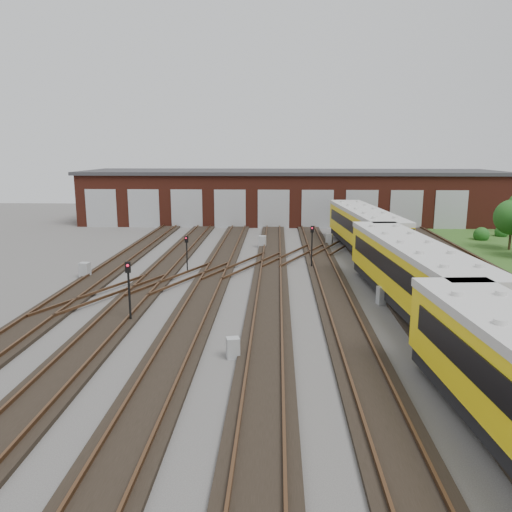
{
  "coord_description": "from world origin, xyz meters",
  "views": [
    {
      "loc": [
        -1.55,
        -22.92,
        8.76
      ],
      "look_at": [
        -2.92,
        8.96,
        2.0
      ],
      "focal_mm": 35.0,
      "sensor_mm": 36.0,
      "label": 1
    }
  ],
  "objects": [
    {
      "name": "ground",
      "position": [
        0.0,
        0.0,
        0.0
      ],
      "size": [
        120.0,
        120.0,
        0.0
      ],
      "primitive_type": "plane",
      "color": "#42403D",
      "rests_on": "ground"
    },
    {
      "name": "track_network",
      "position": [
        -0.17,
        0.59,
        0.11
      ],
      "size": [
        30.4,
        70.0,
        0.33
      ],
      "color": "black",
      "rests_on": "ground"
    },
    {
      "name": "maintenance_shed",
      "position": [
        -0.01,
        39.97,
        3.2
      ],
      "size": [
        51.0,
        12.5,
        6.35
      ],
      "color": "#562015",
      "rests_on": "ground"
    },
    {
      "name": "metro_train",
      "position": [
        6.0,
        4.32,
        2.11
      ],
      "size": [
        4.35,
        48.98,
        3.47
      ],
      "rotation": [
        0.0,
        0.0,
        0.08
      ],
      "color": "black",
      "rests_on": "ground"
    },
    {
      "name": "signal_mast_0",
      "position": [
        -9.14,
        1.46,
        2.08
      ],
      "size": [
        0.31,
        0.29,
        3.23
      ],
      "rotation": [
        0.0,
        0.0,
        0.2
      ],
      "color": "black",
      "rests_on": "ground"
    },
    {
      "name": "signal_mast_1",
      "position": [
        -8.11,
        12.35,
        1.75
      ],
      "size": [
        0.26,
        0.24,
        2.71
      ],
      "rotation": [
        0.0,
        0.0,
        -0.18
      ],
      "color": "black",
      "rests_on": "ground"
    },
    {
      "name": "signal_mast_2",
      "position": [
        1.06,
        14.01,
        2.08
      ],
      "size": [
        0.27,
        0.25,
        3.26
      ],
      "rotation": [
        0.0,
        0.0,
        -0.16
      ],
      "color": "black",
      "rests_on": "ground"
    },
    {
      "name": "signal_mast_3",
      "position": [
        6.85,
        12.04,
        2.27
      ],
      "size": [
        0.29,
        0.27,
        3.56
      ],
      "rotation": [
        0.0,
        0.0,
        0.08
      ],
      "color": "black",
      "rests_on": "ground"
    },
    {
      "name": "relay_cabinet_0",
      "position": [
        -15.0,
        10.47,
        0.55
      ],
      "size": [
        0.73,
        0.64,
        1.1
      ],
      "primitive_type": "cube",
      "rotation": [
        0.0,
        0.0,
        -0.15
      ],
      "color": "#989B9D",
      "rests_on": "ground"
    },
    {
      "name": "relay_cabinet_1",
      "position": [
        -2.91,
        22.24,
        0.54
      ],
      "size": [
        0.71,
        0.61,
        1.09
      ],
      "primitive_type": "cube",
      "rotation": [
        0.0,
        0.0,
        -0.12
      ],
      "color": "#989B9D",
      "rests_on": "ground"
    },
    {
      "name": "relay_cabinet_2",
      "position": [
        -3.41,
        -2.87,
        0.46
      ],
      "size": [
        0.65,
        0.58,
        0.92
      ],
      "primitive_type": "cube",
      "rotation": [
        0.0,
        0.0,
        0.25
      ],
      "color": "#989B9D",
      "rests_on": "ground"
    },
    {
      "name": "relay_cabinet_3",
      "position": [
        3.4,
        24.06,
        0.5
      ],
      "size": [
        0.73,
        0.66,
        1.01
      ],
      "primitive_type": "cube",
      "rotation": [
        0.0,
        0.0,
        -0.3
      ],
      "color": "#989B9D",
      "rests_on": "ground"
    },
    {
      "name": "relay_cabinet_4",
      "position": [
        4.61,
        5.22,
        0.52
      ],
      "size": [
        0.73,
        0.65,
        1.05
      ],
      "primitive_type": "cube",
      "rotation": [
        0.0,
        0.0,
        0.21
      ],
      "color": "#989B9D",
      "rests_on": "ground"
    },
    {
      "name": "bush_1",
      "position": [
        18.78,
        26.97,
        0.77
      ],
      "size": [
        1.54,
        1.54,
        1.54
      ],
      "primitive_type": "sphere",
      "color": "#1C4B15",
      "rests_on": "ground"
    },
    {
      "name": "bush_2",
      "position": [
        21.69,
        29.17,
        0.67
      ],
      "size": [
        1.34,
        1.34,
        1.34
      ],
      "primitive_type": "sphere",
      "color": "#1C4B15",
      "rests_on": "ground"
    }
  ]
}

